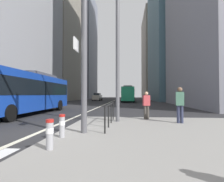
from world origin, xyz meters
name	(u,v)px	position (x,y,z in m)	size (l,w,h in m)	color
ground_plane	(104,105)	(0.00, 20.00, 0.00)	(160.00, 160.00, 0.00)	#28282B
median_island	(184,138)	(5.50, -1.00, 0.07)	(9.00, 10.00, 0.15)	gray
lane_centre_line	(111,102)	(0.00, 30.00, 0.01)	(0.20, 80.00, 0.01)	beige
office_tower_left_mid	(58,31)	(-16.00, 41.74, 19.65)	(10.58, 20.38, 39.30)	gray
office_tower_left_far	(80,48)	(-16.00, 64.34, 20.73)	(11.61, 18.13, 41.46)	slate
office_tower_right_far	(160,57)	(17.00, 67.93, 17.13)	(13.96, 21.81, 34.26)	gray
city_bus_blue_oncoming	(27,91)	(-4.26, 6.11, 1.84)	(2.73, 11.66, 3.40)	#14389E
city_bus_red_receding	(128,93)	(3.66, 32.09, 1.84)	(2.80, 10.88, 3.40)	#198456
car_oncoming_mid	(97,97)	(-4.17, 38.02, 0.99)	(2.08, 4.60, 1.94)	#B2A899
car_receding_near	(129,97)	(3.80, 41.88, 0.99)	(2.21, 4.38, 1.94)	black
traffic_signal_gantry	(24,27)	(-0.33, -0.79, 4.15)	(6.94, 0.65, 6.00)	#515156
street_lamp_post	(118,24)	(3.09, 2.15, 5.28)	(5.50, 0.32, 8.00)	#56565B
bollard_left	(50,133)	(1.64, -2.86, 0.58)	(0.20, 0.20, 0.77)	#99999E
bollard_right	(62,124)	(1.47, -1.56, 0.57)	(0.20, 0.20, 0.75)	#99999E
pedestrian_railing	(110,110)	(2.80, 0.95, 0.86)	(0.06, 3.67, 0.98)	black
pedestrian_waiting	(180,103)	(6.18, 1.82, 1.14)	(0.42, 0.32, 1.77)	#2D334C
pedestrian_walking	(146,104)	(4.68, 3.15, 1.01)	(0.42, 0.31, 1.57)	#423D38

